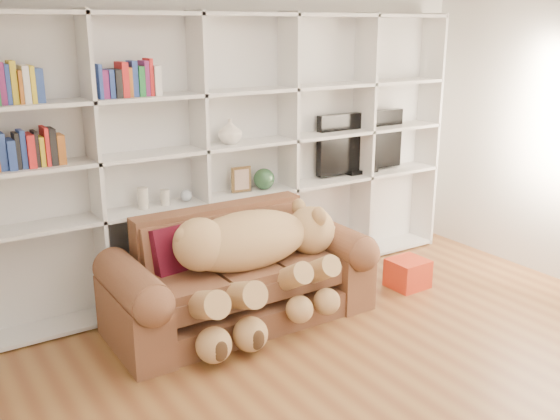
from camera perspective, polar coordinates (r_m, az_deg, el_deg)
floor at (r=4.20m, az=13.64°, el=-16.92°), size 5.00×5.00×0.00m
wall_back at (r=5.59m, az=-4.20°, el=6.88°), size 5.00×0.02×2.70m
bookshelf at (r=5.37m, az=-5.73°, el=5.96°), size 4.43×0.35×2.40m
sofa at (r=5.01m, az=-3.77°, el=-6.47°), size 2.08×0.90×0.88m
teddy_bear at (r=4.78m, az=-2.39°, el=-4.02°), size 1.54×0.85×0.89m
throw_pillow at (r=4.83m, az=-9.56°, el=-3.67°), size 0.41×0.27×0.40m
gift_box at (r=5.78m, az=11.59°, el=-5.69°), size 0.33×0.31×0.26m
tv at (r=6.26m, az=7.37°, el=6.09°), size 1.03×0.18×0.61m
picture_frame at (r=5.48m, az=-3.58°, el=2.82°), size 0.18×0.05×0.22m
green_vase at (r=5.60m, az=-1.47°, el=2.85°), size 0.19×0.19×0.19m
figurine_tall at (r=5.12m, az=-12.42°, el=1.06°), size 0.10×0.10×0.17m
figurine_short at (r=5.19m, az=-10.46°, el=1.14°), size 0.10×0.10×0.13m
snow_globe at (r=5.26m, az=-8.57°, el=1.32°), size 0.10×0.10×0.10m
shelf_vase at (r=5.34m, az=-4.58°, el=7.19°), size 0.25×0.25×0.21m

